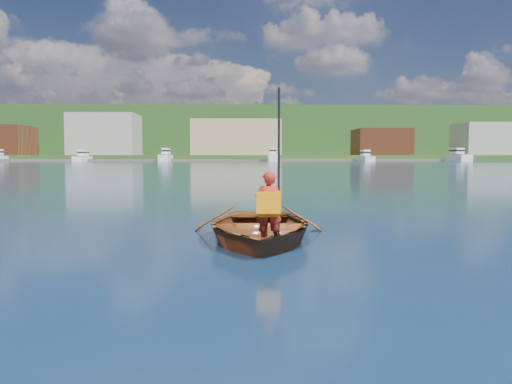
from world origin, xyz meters
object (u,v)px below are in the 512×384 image
rowboat (258,228)px  dock (257,160)px  marina_yachts (240,157)px  child_paddler (269,206)px

rowboat → dock: (2.60, 147.36, 0.20)m
dock → rowboat: bearing=-91.0°
dock → marina_yachts: marina_yachts is taller
child_paddler → marina_yachts: 143.58m
rowboat → child_paddler: 1.01m
dock → marina_yachts: (-5.11, -4.71, 1.01)m
marina_yachts → dock: bearing=42.7°
child_paddler → rowboat: bearing=98.3°
rowboat → marina_yachts: 142.67m
child_paddler → marina_yachts: (-2.63, 143.55, 0.77)m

